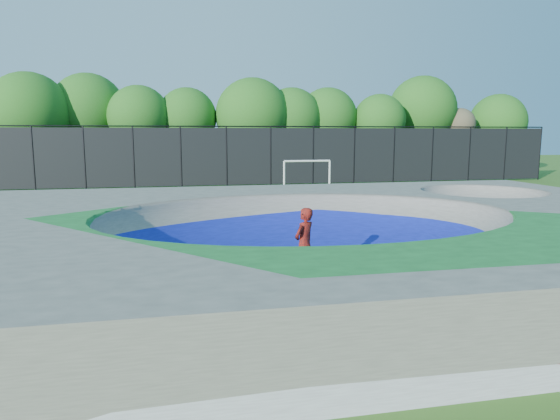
{
  "coord_description": "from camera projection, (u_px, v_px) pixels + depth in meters",
  "views": [
    {
      "loc": [
        -3.33,
        -12.51,
        3.54
      ],
      "look_at": [
        -0.1,
        3.0,
        1.1
      ],
      "focal_mm": 32.0,
      "sensor_mm": 36.0,
      "label": 1
    }
  ],
  "objects": [
    {
      "name": "fence",
      "position": [
        227.0,
        155.0,
        33.32
      ],
      "size": [
        48.09,
        0.09,
        4.04
      ],
      "color": "black",
      "rests_on": "ground"
    },
    {
      "name": "skater",
      "position": [
        304.0,
        244.0,
        12.12
      ],
      "size": [
        0.77,
        0.74,
        1.77
      ],
      "primitive_type": "imported",
      "rotation": [
        0.0,
        0.0,
        3.85
      ],
      "color": "red",
      "rests_on": "ground"
    },
    {
      "name": "skateboard",
      "position": [
        304.0,
        278.0,
        12.25
      ],
      "size": [
        0.76,
        0.64,
        0.05
      ],
      "primitive_type": "cube",
      "rotation": [
        0.0,
        0.0,
        0.64
      ],
      "color": "black",
      "rests_on": "ground"
    },
    {
      "name": "soccer_goal",
      "position": [
        307.0,
        170.0,
        30.1
      ],
      "size": [
        2.96,
        0.12,
        1.95
      ],
      "color": "white",
      "rests_on": "ground"
    },
    {
      "name": "skate_deck",
      "position": [
        307.0,
        240.0,
        13.2
      ],
      "size": [
        22.0,
        14.0,
        1.5
      ],
      "primitive_type": "cube",
      "color": "gray",
      "rests_on": "ground"
    },
    {
      "name": "ground",
      "position": [
        307.0,
        267.0,
        13.32
      ],
      "size": [
        120.0,
        120.0,
        0.0
      ],
      "primitive_type": "plane",
      "color": "#315D19",
      "rests_on": "ground"
    },
    {
      "name": "treeline",
      "position": [
        188.0,
        115.0,
        37.21
      ],
      "size": [
        54.01,
        7.55,
        8.33
      ],
      "color": "#3F2D1F",
      "rests_on": "ground"
    }
  ]
}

